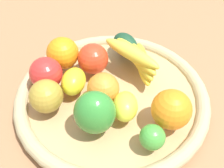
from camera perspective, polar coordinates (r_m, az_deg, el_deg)
The scene contains 14 objects.
ground_plane at distance 0.65m, azimuth -0.00°, elevation -3.66°, with size 2.40×2.40×0.00m, color #9B6C47.
basket at distance 0.63m, azimuth -0.00°, elevation -2.56°, with size 0.44×0.44×0.04m.
bell_pepper at distance 0.52m, azimuth -3.63°, elevation -5.98°, with size 0.08×0.07×0.09m, color #338932.
orange_0 at distance 0.57m, azimuth -1.85°, elevation -0.96°, with size 0.07×0.07×0.07m, color orange.
apple_1 at distance 0.64m, azimuth -3.98°, elevation 5.30°, with size 0.07×0.07×0.07m, color red.
banana_bunch at distance 0.65m, azimuth 5.31°, elevation 5.50°, with size 0.13×0.16×0.07m.
orange_2 at distance 0.54m, azimuth 12.33°, elevation -5.21°, with size 0.08×0.08×0.08m, color orange.
apple_0 at distance 0.62m, azimuth -13.66°, elevation 2.19°, with size 0.07×0.07×0.07m, color red.
avocado at distance 0.71m, azimuth 2.79°, elevation 8.40°, with size 0.08×0.05×0.05m, color #1A432A.
lime_0 at distance 0.52m, azimuth 8.45°, elevation -10.95°, with size 0.05×0.05×0.05m, color green.
apple_2 at distance 0.57m, azimuth -13.63°, elevation -2.49°, with size 0.07×0.07×0.07m, color #AB8D30.
lemon_1 at distance 0.55m, azimuth 2.78°, elevation -4.69°, with size 0.07×0.05×0.05m, color yellow.
orange_1 at distance 0.66m, azimuth -10.29°, elevation 6.39°, with size 0.08×0.08×0.08m, color orange.
lemon_0 at distance 0.61m, azimuth -8.03°, elevation 0.55°, with size 0.07×0.05×0.05m, color yellow.
Camera 1 is at (0.05, 0.42, 0.49)m, focal length 43.66 mm.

